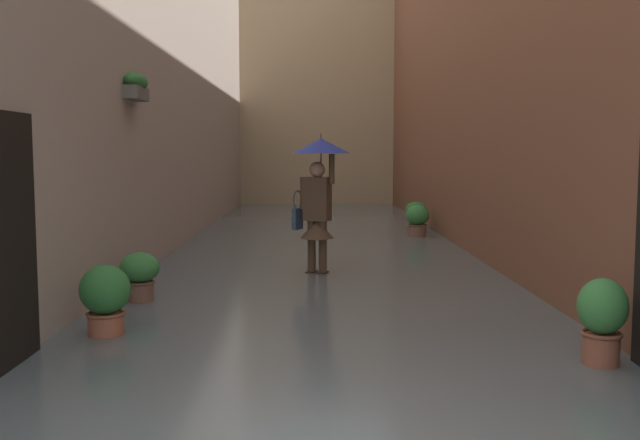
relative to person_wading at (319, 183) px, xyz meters
The scene contains 10 objects.
ground_plane 3.84m from the person_wading, 90.71° to the right, with size 60.00×60.00×0.00m, color #605B56.
flood_water 3.82m from the person_wading, 90.71° to the right, with size 6.12×27.34×0.08m, color #515B60.
building_facade_left 5.88m from the person_wading, 135.33° to the right, with size 2.04×25.34×8.79m.
building_facade_far 15.37m from the person_wading, 90.17° to the right, with size 8.92×1.80×8.14m, color tan.
person_wading is the anchor object (origin of this frame).
potted_plant_far_right 3.11m from the person_wading, 42.50° to the left, with size 0.47×0.47×0.67m.
potted_plant_mid_left 6.25m from the person_wading, 111.67° to the right, with size 0.51×0.51×0.75m.
potted_plant_far_left 5.27m from the person_wading, 116.88° to the left, with size 0.41×0.41×0.82m.
potted_plant_near_left 5.23m from the person_wading, 114.84° to the right, with size 0.50×0.50×0.75m.
potted_plant_mid_right 4.28m from the person_wading, 59.52° to the left, with size 0.49×0.49×0.77m.
Camera 1 is at (0.12, 3.31, 1.85)m, focal length 39.75 mm.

